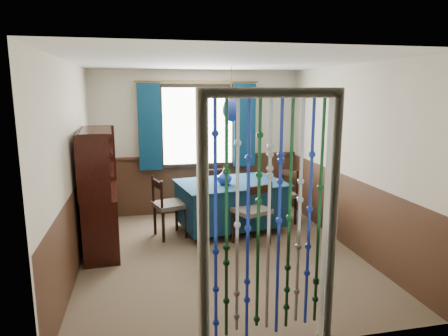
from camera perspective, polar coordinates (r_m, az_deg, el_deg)
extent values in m
plane|color=brown|center=(5.43, -0.47, -12.35)|extent=(4.00, 4.00, 0.00)
plane|color=silver|center=(5.00, -0.51, 14.97)|extent=(4.00, 4.00, 0.00)
plane|color=beige|center=(7.02, -3.79, 3.59)|extent=(3.60, 0.00, 3.60)
plane|color=beige|center=(3.19, 6.82, -5.59)|extent=(3.60, 0.00, 3.60)
plane|color=beige|center=(5.03, -21.00, -0.09)|extent=(0.00, 4.00, 4.00)
plane|color=beige|center=(5.71, 17.52, 1.38)|extent=(0.00, 4.00, 4.00)
plane|color=#432819|center=(7.14, -3.70, -2.40)|extent=(3.60, 0.00, 3.60)
plane|color=#432819|center=(3.49, 6.44, -17.41)|extent=(3.60, 0.00, 3.60)
plane|color=#432819|center=(5.22, -20.26, -8.19)|extent=(0.00, 4.00, 4.00)
plane|color=#432819|center=(5.86, 16.96, -5.87)|extent=(0.00, 4.00, 4.00)
cube|color=black|center=(6.93, -3.76, 6.00)|extent=(1.32, 0.12, 1.42)
cube|color=#0D2D46|center=(6.24, 0.98, -5.05)|extent=(1.68, 1.27, 0.61)
cube|color=#0D2D46|center=(6.16, 0.99, -2.17)|extent=(1.75, 1.34, 0.03)
cylinder|color=black|center=(5.80, -3.44, -10.07)|extent=(0.07, 0.07, 0.14)
cylinder|color=black|center=(6.28, 7.77, -8.47)|extent=(0.07, 0.07, 0.14)
cylinder|color=black|center=(6.50, -5.58, -7.73)|extent=(0.07, 0.07, 0.14)
cylinder|color=black|center=(6.93, 4.62, -6.51)|extent=(0.07, 0.07, 0.14)
cylinder|color=black|center=(5.49, 3.43, -9.48)|extent=(0.05, 0.05, 0.47)
cylinder|color=black|center=(5.71, 6.51, -8.71)|extent=(0.05, 0.05, 0.47)
cylinder|color=black|center=(5.76, 1.29, -8.45)|extent=(0.05, 0.05, 0.47)
cylinder|color=black|center=(5.97, 4.31, -7.77)|extent=(0.05, 0.05, 0.47)
cube|color=#5B5549|center=(5.65, 3.92, -6.05)|extent=(0.58, 0.57, 0.06)
cube|color=black|center=(5.41, 5.18, -3.06)|extent=(0.39, 0.18, 0.10)
cylinder|color=black|center=(5.34, 3.55, -4.85)|extent=(0.04, 0.04, 0.46)
cylinder|color=black|center=(5.57, 6.68, -4.24)|extent=(0.04, 0.04, 0.46)
cylinder|color=black|center=(7.06, -0.01, -4.93)|extent=(0.04, 0.04, 0.43)
cylinder|color=black|center=(6.95, -2.61, -5.21)|extent=(0.04, 0.04, 0.43)
cylinder|color=black|center=(6.78, 1.02, -5.61)|extent=(0.04, 0.04, 0.43)
cylinder|color=black|center=(6.66, -1.68, -5.93)|extent=(0.04, 0.04, 0.43)
cube|color=#5B5549|center=(6.79, -0.82, -3.45)|extent=(0.48, 0.47, 0.06)
cube|color=black|center=(6.88, -1.35, -0.58)|extent=(0.36, 0.10, 0.10)
cylinder|color=black|center=(6.97, -0.04, -1.55)|extent=(0.04, 0.04, 0.42)
cylinder|color=black|center=(6.85, -2.67, -1.78)|extent=(0.04, 0.04, 0.42)
cylinder|color=black|center=(6.18, -9.84, -7.30)|extent=(0.04, 0.04, 0.46)
cylinder|color=black|center=(5.85, -8.66, -8.33)|extent=(0.04, 0.04, 0.46)
cylinder|color=black|center=(6.29, -6.81, -6.88)|extent=(0.04, 0.04, 0.46)
cylinder|color=black|center=(5.97, -5.48, -7.86)|extent=(0.04, 0.04, 0.46)
cube|color=#5B5549|center=(5.99, -7.76, -5.22)|extent=(0.54, 0.55, 0.06)
cube|color=black|center=(5.85, -9.54, -2.26)|extent=(0.15, 0.38, 0.10)
cylinder|color=black|center=(6.05, -10.07, -3.22)|extent=(0.04, 0.04, 0.45)
cylinder|color=black|center=(5.71, -8.88, -4.04)|extent=(0.04, 0.04, 0.45)
cylinder|color=black|center=(6.63, 10.18, -6.07)|extent=(0.04, 0.04, 0.46)
cylinder|color=black|center=(6.89, 8.18, -5.33)|extent=(0.04, 0.04, 0.46)
cylinder|color=black|center=(6.41, 7.83, -6.58)|extent=(0.04, 0.04, 0.46)
cylinder|color=black|center=(6.69, 5.87, -5.79)|extent=(0.04, 0.04, 0.46)
cube|color=#5B5549|center=(6.58, 8.07, -3.78)|extent=(0.55, 0.56, 0.06)
cube|color=black|center=(6.62, 9.38, -0.77)|extent=(0.16, 0.38, 0.10)
cylinder|color=black|center=(6.51, 10.38, -2.27)|extent=(0.04, 0.04, 0.44)
cylinder|color=black|center=(6.79, 8.35, -1.67)|extent=(0.04, 0.04, 0.44)
cube|color=black|center=(5.75, -17.11, -7.12)|extent=(0.52, 1.29, 0.83)
cube|color=black|center=(4.97, -18.22, -0.16)|extent=(0.39, 0.08, 0.83)
cube|color=black|center=(6.15, -17.09, 1.98)|extent=(0.39, 0.08, 0.83)
cube|color=black|center=(5.50, -17.83, 5.06)|extent=(0.47, 1.29, 0.04)
cube|color=black|center=(5.58, -19.62, 0.94)|extent=(0.11, 1.24, 0.83)
cube|color=black|center=(5.57, -17.21, -0.20)|extent=(0.42, 1.20, 0.02)
cube|color=black|center=(5.53, -17.37, 2.57)|extent=(0.42, 1.20, 0.02)
cylinder|color=olive|center=(6.00, 1.04, 11.29)|extent=(0.01, 0.01, 0.63)
ellipsoid|color=navy|center=(6.00, 1.03, 8.27)|extent=(0.28, 0.28, 0.34)
cylinder|color=olive|center=(6.00, 1.03, 9.89)|extent=(0.08, 0.08, 0.03)
imported|color=navy|center=(5.99, 0.04, -1.33)|extent=(0.27, 0.27, 0.22)
imported|color=beige|center=(5.25, -17.32, -0.44)|extent=(0.25, 0.25, 0.05)
imported|color=beige|center=(5.92, -16.65, -1.51)|extent=(0.23, 0.23, 0.18)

